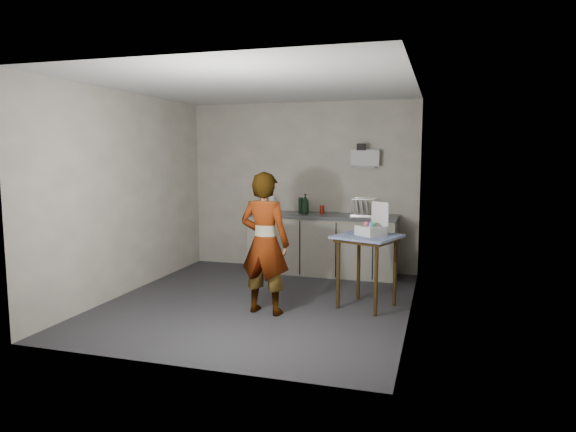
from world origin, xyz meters
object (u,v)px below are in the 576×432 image
(soda_can, at_px, (322,209))
(dish_rack, at_px, (364,211))
(side_table, at_px, (367,245))
(soap_bottle, at_px, (305,204))
(dark_bottle, at_px, (301,205))
(standing_man, at_px, (265,243))
(kitchen_counter, at_px, (322,246))
(bakery_box, at_px, (372,228))
(paper_towel, at_px, (272,205))

(soda_can, bearing_deg, dish_rack, -1.41)
(side_table, bearing_deg, dish_rack, 119.92)
(soap_bottle, bearing_deg, dark_bottle, 138.69)
(soap_bottle, bearing_deg, standing_man, -88.35)
(soda_can, bearing_deg, kitchen_counter, -70.61)
(bakery_box, bearing_deg, kitchen_counter, 161.16)
(side_table, height_order, dish_rack, dish_rack)
(dark_bottle, height_order, dish_rack, dish_rack)
(kitchen_counter, bearing_deg, side_table, -59.65)
(side_table, relative_size, soda_can, 6.87)
(paper_towel, height_order, bakery_box, bakery_box)
(soda_can, relative_size, dish_rack, 0.35)
(side_table, xyz_separation_m, soda_can, (-0.91, 1.57, 0.22))
(kitchen_counter, bearing_deg, soap_bottle, -165.05)
(kitchen_counter, relative_size, paper_towel, 8.72)
(soda_can, height_order, bakery_box, bakery_box)
(kitchen_counter, height_order, dark_bottle, dark_bottle)
(side_table, height_order, paper_towel, paper_towel)
(soda_can, xyz_separation_m, dish_rack, (0.63, -0.02, -0.01))
(soap_bottle, distance_m, dish_rack, 0.87)
(side_table, distance_m, soap_bottle, 1.87)
(soap_bottle, relative_size, dish_rack, 0.84)
(paper_towel, bearing_deg, soda_can, 10.77)
(soap_bottle, xyz_separation_m, dark_bottle, (-0.09, 0.08, -0.03))
(paper_towel, bearing_deg, dark_bottle, 13.38)
(kitchen_counter, xyz_separation_m, paper_towel, (-0.77, -0.09, 0.60))
(soap_bottle, bearing_deg, soda_can, 27.83)
(soda_can, bearing_deg, soap_bottle, -152.17)
(soda_can, relative_size, bakery_box, 0.32)
(paper_towel, bearing_deg, bakery_box, -39.50)
(soda_can, distance_m, dish_rack, 0.63)
(side_table, distance_m, soda_can, 1.83)
(soda_can, xyz_separation_m, bakery_box, (0.95, -1.55, -0.02))
(bakery_box, bearing_deg, side_table, -111.27)
(soap_bottle, xyz_separation_m, soda_can, (0.23, 0.12, -0.09))
(paper_towel, height_order, dish_rack, paper_towel)
(standing_man, distance_m, soap_bottle, 2.02)
(paper_towel, distance_m, dish_rack, 1.39)
(side_table, bearing_deg, dark_bottle, 148.58)
(soap_bottle, height_order, dark_bottle, soap_bottle)
(soda_can, height_order, dark_bottle, dark_bottle)
(kitchen_counter, bearing_deg, paper_towel, -173.47)
(dish_rack, bearing_deg, soda_can, 178.59)
(side_table, height_order, soap_bottle, soap_bottle)
(kitchen_counter, bearing_deg, dark_bottle, 177.62)
(soap_bottle, xyz_separation_m, paper_towel, (-0.52, -0.02, -0.03))
(soda_can, bearing_deg, paper_towel, -169.23)
(dish_rack, distance_m, bakery_box, 1.57)
(side_table, relative_size, bakery_box, 2.19)
(standing_man, xyz_separation_m, paper_towel, (-0.58, 1.98, 0.22))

